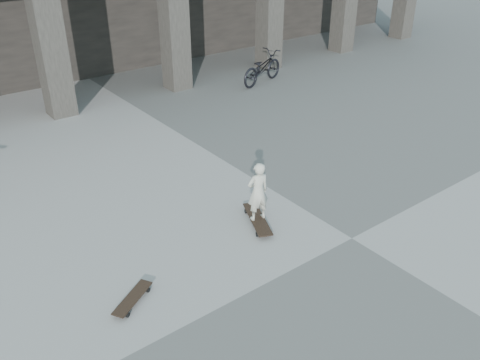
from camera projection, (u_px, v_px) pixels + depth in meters
ground at (352, 238)px, 8.49m from camera, size 90.00×90.00×0.00m
longboard at (257, 219)px, 8.85m from camera, size 0.65×1.09×0.11m
skateboard_spare at (133, 299)px, 7.10m from camera, size 0.77×0.57×0.09m
child at (258, 192)px, 8.58m from camera, size 0.43×0.32×1.07m
bicycle at (262, 68)px, 15.51m from camera, size 1.95×1.11×0.97m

